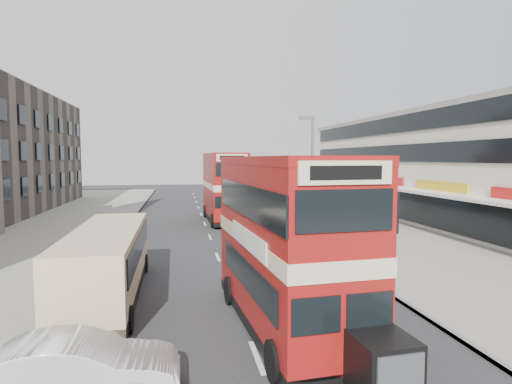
{
  "coord_description": "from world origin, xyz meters",
  "views": [
    {
      "loc": [
        -2.0,
        -9.02,
        5.39
      ],
      "look_at": [
        0.95,
        7.43,
        4.07
      ],
      "focal_mm": 30.03,
      "sensor_mm": 36.0,
      "label": 1
    }
  ],
  "objects": [
    {
      "name": "road_surface",
      "position": [
        0.0,
        20.0,
        0.01
      ],
      "size": [
        12.0,
        90.0,
        0.01
      ],
      "primitive_type": "cube",
      "color": "#28282B",
      "rests_on": "ground"
    },
    {
      "name": "pavement_right",
      "position": [
        12.0,
        20.0,
        0.07
      ],
      "size": [
        12.0,
        90.0,
        0.15
      ],
      "primitive_type": "cube",
      "color": "gray",
      "rests_on": "ground"
    },
    {
      "name": "pavement_left",
      "position": [
        -12.0,
        20.0,
        0.07
      ],
      "size": [
        12.0,
        90.0,
        0.15
      ],
      "primitive_type": "cube",
      "color": "gray",
      "rests_on": "ground"
    },
    {
      "name": "kerb_left",
      "position": [
        -6.1,
        20.0,
        0.07
      ],
      "size": [
        0.2,
        90.0,
        0.16
      ],
      "primitive_type": "cube",
      "color": "gray",
      "rests_on": "ground"
    },
    {
      "name": "kerb_right",
      "position": [
        6.1,
        20.0,
        0.07
      ],
      "size": [
        0.2,
        90.0,
        0.16
      ],
      "primitive_type": "cube",
      "color": "gray",
      "rests_on": "ground"
    },
    {
      "name": "commercial_row",
      "position": [
        19.95,
        22.0,
        4.7
      ],
      "size": [
        9.9,
        46.2,
        9.3
      ],
      "color": "silver",
      "rests_on": "ground"
    },
    {
      "name": "street_lamp",
      "position": [
        6.52,
        18.0,
        4.78
      ],
      "size": [
        1.0,
        0.2,
        8.12
      ],
      "color": "slate",
      "rests_on": "ground"
    },
    {
      "name": "bus_main",
      "position": [
        1.24,
        3.79,
        2.77
      ],
      "size": [
        3.29,
        9.62,
        5.26
      ],
      "rotation": [
        0.0,
        0.0,
        3.22
      ],
      "color": "black",
      "rests_on": "ground"
    },
    {
      "name": "bus_second",
      "position": [
        1.75,
        27.15,
        2.96
      ],
      "size": [
        3.11,
        10.24,
        5.62
      ],
      "rotation": [
        0.0,
        0.0,
        3.18
      ],
      "color": "black",
      "rests_on": "ground"
    },
    {
      "name": "coach",
      "position": [
        -4.78,
        7.89,
        1.47
      ],
      "size": [
        2.54,
        9.46,
        2.5
      ],
      "rotation": [
        0.0,
        0.0,
        0.01
      ],
      "color": "black",
      "rests_on": "ground"
    },
    {
      "name": "car_left_front",
      "position": [
        -4.3,
        0.62,
        0.74
      ],
      "size": [
        4.5,
        1.58,
        1.48
      ],
      "primitive_type": "imported",
      "rotation": [
        0.0,
        0.0,
        1.57
      ],
      "color": "white",
      "rests_on": "ground"
    },
    {
      "name": "car_right_a",
      "position": [
        4.6,
        17.67,
        0.61
      ],
      "size": [
        4.23,
        1.82,
        1.22
      ],
      "primitive_type": "imported",
      "rotation": [
        0.0,
        0.0,
        -1.54
      ],
      "color": "maroon",
      "rests_on": "ground"
    },
    {
      "name": "car_right_b",
      "position": [
        4.53,
        20.73,
        0.6
      ],
      "size": [
        4.33,
        2.0,
        1.2
      ],
      "primitive_type": "imported",
      "rotation": [
        0.0,
        0.0,
        -1.57
      ],
      "color": "orange",
      "rests_on": "ground"
    },
    {
      "name": "car_right_c",
      "position": [
        4.5,
        30.52,
        0.69
      ],
      "size": [
        4.17,
        1.95,
        1.38
      ],
      "primitive_type": "imported",
      "rotation": [
        0.0,
        0.0,
        -1.65
      ],
      "color": "#5D90BA",
      "rests_on": "ground"
    },
    {
      "name": "pedestrian_near",
      "position": [
        7.6,
        12.4,
        0.95
      ],
      "size": [
        0.67,
        0.53,
        1.61
      ],
      "primitive_type": "imported",
      "rotation": [
        0.0,
        0.0,
        3.39
      ],
      "color": "gray",
      "rests_on": "pavement_right"
    },
    {
      "name": "pedestrian_far",
      "position": [
        8.93,
        30.99,
        1.09
      ],
      "size": [
        1.16,
        0.62,
        1.89
      ],
      "primitive_type": "imported",
      "rotation": [
        0.0,
        0.0,
        -0.15
      ],
      "color": "gray",
      "rests_on": "pavement_right"
    },
    {
      "name": "cyclist",
      "position": [
        4.72,
        21.21,
        0.63
      ],
      "size": [
        0.71,
        1.63,
        1.88
      ],
      "rotation": [
        0.0,
        0.0,
        -0.1
      ],
      "color": "gray",
      "rests_on": "ground"
    }
  ]
}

